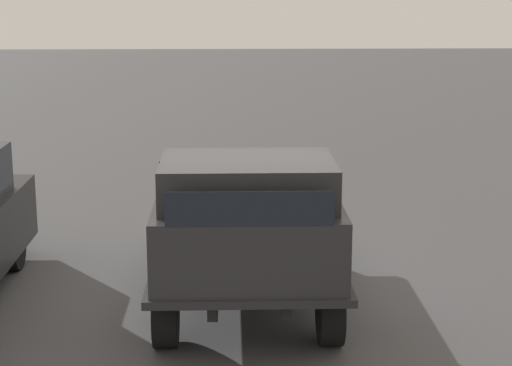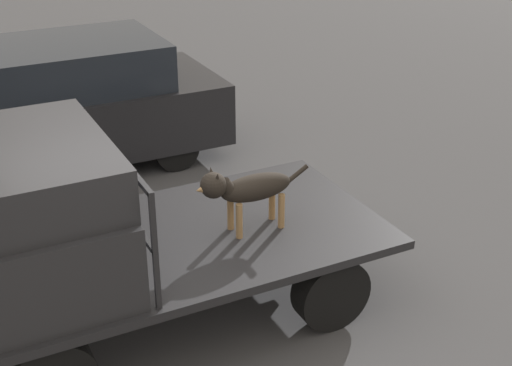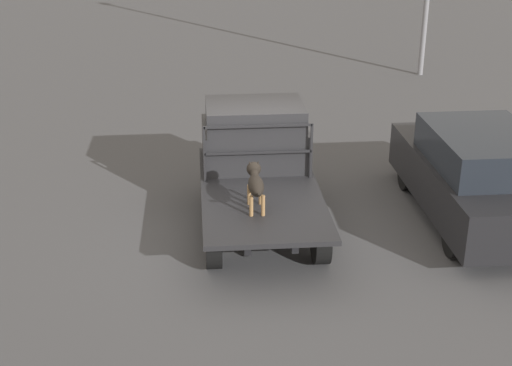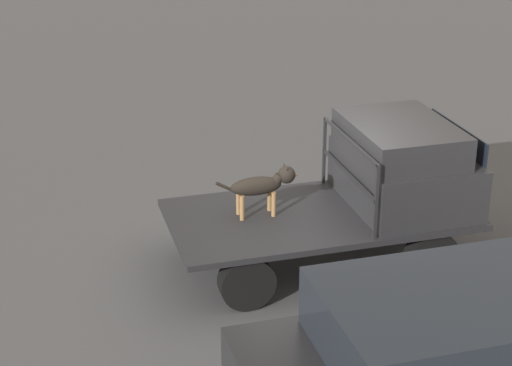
# 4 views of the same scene
# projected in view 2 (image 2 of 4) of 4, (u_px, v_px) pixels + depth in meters

# --- Properties ---
(ground_plane) EXTENTS (80.00, 80.00, 0.00)m
(ground_plane) POSITION_uv_depth(u_px,v_px,m) (169.00, 312.00, 6.57)
(ground_plane) COLOR #474749
(flatbed_truck) EXTENTS (3.95, 1.97, 0.75)m
(flatbed_truck) POSITION_uv_depth(u_px,v_px,m) (165.00, 260.00, 6.33)
(flatbed_truck) COLOR black
(flatbed_truck) RESTS_ON ground
(truck_cab) EXTENTS (1.48, 1.85, 1.13)m
(truck_cab) POSITION_uv_depth(u_px,v_px,m) (21.00, 216.00, 5.55)
(truck_cab) COLOR #28282B
(truck_cab) RESTS_ON flatbed_truck
(truck_headboard) EXTENTS (0.04, 1.85, 0.98)m
(truck_headboard) POSITION_uv_depth(u_px,v_px,m) (117.00, 185.00, 5.82)
(truck_headboard) COLOR #232326
(truck_headboard) RESTS_ON flatbed_truck
(dog) EXTENTS (1.10, 0.24, 0.67)m
(dog) POSITION_uv_depth(u_px,v_px,m) (245.00, 189.00, 6.25)
(dog) COLOR #9E7547
(dog) RESTS_ON flatbed_truck
(parked_sedan) EXTENTS (4.24, 1.85, 1.65)m
(parked_sedan) POSITION_uv_depth(u_px,v_px,m) (60.00, 106.00, 9.18)
(parked_sedan) COLOR black
(parked_sedan) RESTS_ON ground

